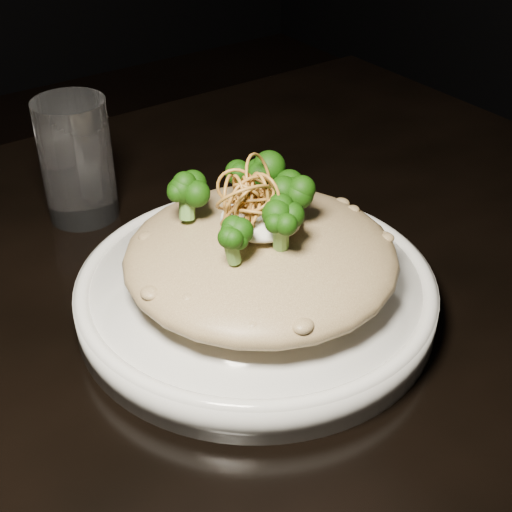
{
  "coord_description": "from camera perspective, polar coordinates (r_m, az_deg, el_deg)",
  "views": [
    {
      "loc": [
        -0.23,
        -0.44,
        1.14
      ],
      "look_at": [
        0.04,
        -0.05,
        0.81
      ],
      "focal_mm": 50.0,
      "sensor_mm": 36.0,
      "label": 1
    }
  ],
  "objects": [
    {
      "name": "table",
      "position": [
        0.68,
        -5.37,
        -9.02
      ],
      "size": [
        1.1,
        0.8,
        0.75
      ],
      "color": "black",
      "rests_on": "ground"
    },
    {
      "name": "plate",
      "position": [
        0.61,
        0.0,
        -3.06
      ],
      "size": [
        0.3,
        0.3,
        0.03
      ],
      "primitive_type": "cylinder",
      "color": "silver",
      "rests_on": "table"
    },
    {
      "name": "risotto",
      "position": [
        0.58,
        0.39,
        0.0
      ],
      "size": [
        0.23,
        0.23,
        0.05
      ],
      "primitive_type": "ellipsoid",
      "color": "brown",
      "rests_on": "plate"
    },
    {
      "name": "broccoli",
      "position": [
        0.56,
        -0.73,
        4.31
      ],
      "size": [
        0.13,
        0.13,
        0.05
      ],
      "primitive_type": null,
      "color": "black",
      "rests_on": "risotto"
    },
    {
      "name": "cheese",
      "position": [
        0.57,
        0.41,
        3.0
      ],
      "size": [
        0.07,
        0.07,
        0.02
      ],
      "primitive_type": "ellipsoid",
      "color": "silver",
      "rests_on": "risotto"
    },
    {
      "name": "shallots",
      "position": [
        0.55,
        -0.36,
        5.46
      ],
      "size": [
        0.06,
        0.06,
        0.04
      ],
      "primitive_type": null,
      "color": "brown",
      "rests_on": "cheese"
    },
    {
      "name": "drinking_glass",
      "position": [
        0.74,
        -14.14,
        7.43
      ],
      "size": [
        0.09,
        0.09,
        0.13
      ],
      "primitive_type": "cylinder",
      "rotation": [
        0.0,
        0.0,
        -0.35
      ],
      "color": "white",
      "rests_on": "table"
    }
  ]
}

